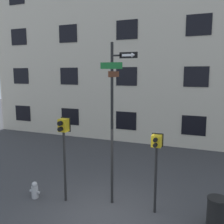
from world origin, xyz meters
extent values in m
plane|color=#38383A|center=(0.00, 0.00, 0.00)|extent=(60.00, 60.00, 0.00)
cube|color=beige|center=(0.00, 8.38, 6.80)|extent=(24.00, 0.60, 13.60)
cube|color=black|center=(-10.00, 8.06, 1.36)|extent=(1.31, 0.03, 1.11)
cube|color=black|center=(-6.00, 8.06, 1.36)|extent=(1.31, 0.03, 1.11)
cube|color=black|center=(-2.00, 8.06, 1.36)|extent=(1.31, 0.03, 1.11)
cube|color=black|center=(2.00, 8.06, 1.36)|extent=(1.31, 0.03, 1.11)
cube|color=black|center=(-10.00, 8.06, 4.08)|extent=(1.31, 0.03, 1.11)
cube|color=black|center=(-6.00, 8.06, 4.08)|extent=(1.31, 0.03, 1.11)
cube|color=black|center=(-2.00, 8.06, 4.08)|extent=(1.31, 0.03, 1.11)
cube|color=black|center=(2.00, 8.06, 4.08)|extent=(1.31, 0.03, 1.11)
cube|color=black|center=(-10.00, 8.06, 6.80)|extent=(1.31, 0.03, 1.11)
cube|color=black|center=(-6.00, 8.06, 6.80)|extent=(1.31, 0.03, 1.11)
cube|color=black|center=(-2.00, 8.06, 6.80)|extent=(1.31, 0.03, 1.11)
cube|color=black|center=(2.00, 8.06, 6.80)|extent=(1.31, 0.03, 1.11)
cylinder|color=black|center=(-0.08, 0.82, 2.60)|extent=(0.09, 0.09, 5.19)
cube|color=black|center=(0.18, 0.82, 4.79)|extent=(0.53, 0.05, 0.05)
cube|color=#196B2D|center=(-0.08, 0.76, 4.49)|extent=(0.71, 0.02, 0.20)
cube|color=brown|center=(-0.02, 0.82, 4.23)|extent=(0.02, 0.88, 0.18)
cube|color=black|center=(0.45, 0.81, 4.79)|extent=(0.56, 0.02, 0.18)
cube|color=white|center=(0.41, 0.79, 4.79)|extent=(0.32, 0.01, 0.07)
cone|color=white|center=(0.61, 0.79, 4.79)|extent=(0.10, 0.14, 0.14)
cylinder|color=black|center=(-1.58, 0.36, 1.20)|extent=(0.08, 0.08, 2.40)
cube|color=gold|center=(-1.58, 0.36, 2.60)|extent=(0.29, 0.26, 0.42)
cube|color=black|center=(-1.58, 0.50, 2.60)|extent=(0.35, 0.02, 0.48)
cylinder|color=black|center=(-1.58, 0.17, 2.70)|extent=(0.15, 0.12, 0.15)
cylinder|color=black|center=(-1.58, 0.17, 2.51)|extent=(0.15, 0.12, 0.15)
cylinder|color=silver|center=(-1.58, 0.23, 2.70)|extent=(0.12, 0.01, 0.12)
cylinder|color=black|center=(1.37, 0.75, 1.05)|extent=(0.08, 0.08, 2.10)
cube|color=gold|center=(1.37, 0.75, 2.28)|extent=(0.29, 0.26, 0.35)
cube|color=black|center=(1.37, 0.89, 2.28)|extent=(0.35, 0.02, 0.41)
cylinder|color=black|center=(1.37, 0.56, 2.35)|extent=(0.12, 0.12, 0.12)
cylinder|color=black|center=(1.37, 0.56, 2.20)|extent=(0.12, 0.12, 0.12)
cylinder|color=#EA4C14|center=(1.37, 0.62, 2.35)|extent=(0.10, 0.01, 0.10)
cylinder|color=#A5A5A8|center=(-2.67, 0.14, 0.21)|extent=(0.23, 0.23, 0.42)
sphere|color=#A5A5A8|center=(-2.67, 0.14, 0.48)|extent=(0.20, 0.20, 0.20)
cylinder|color=#A5A5A8|center=(-2.83, 0.14, 0.23)|extent=(0.08, 0.08, 0.08)
cylinder|color=#A5A5A8|center=(-2.52, 0.14, 0.23)|extent=(0.08, 0.08, 0.08)
cylinder|color=black|center=(3.13, 0.63, 0.41)|extent=(0.53, 0.53, 0.82)
cylinder|color=black|center=(3.13, 0.63, 0.84)|extent=(0.57, 0.57, 0.04)
camera|label=1|loc=(2.77, -6.39, 4.25)|focal=40.00mm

